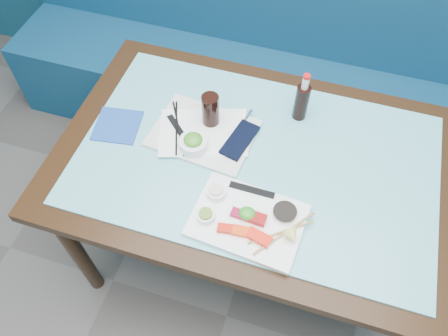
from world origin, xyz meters
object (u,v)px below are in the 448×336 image
(blue_napkin, at_px, (117,125))
(seaweed_bowl, at_px, (193,144))
(dining_table, at_px, (255,173))
(cola_glass, at_px, (210,110))
(booth_bench, at_px, (293,77))
(serving_tray, at_px, (203,133))
(cola_bottle_body, at_px, (301,102))
(sashimi_plate, at_px, (248,220))

(blue_napkin, bearing_deg, seaweed_bowl, -3.72)
(dining_table, bearing_deg, cola_glass, 153.67)
(booth_bench, distance_m, cola_glass, 0.89)
(seaweed_bowl, bearing_deg, serving_tray, 82.41)
(dining_table, xyz_separation_m, cola_glass, (-0.20, 0.10, 0.17))
(dining_table, bearing_deg, seaweed_bowl, -171.69)
(dining_table, xyz_separation_m, cola_bottle_body, (0.10, 0.23, 0.16))
(cola_glass, xyz_separation_m, blue_napkin, (-0.32, -0.11, -0.07))
(cola_bottle_body, distance_m, blue_napkin, 0.67)
(cola_bottle_body, bearing_deg, sashimi_plate, -97.51)
(seaweed_bowl, relative_size, cola_bottle_body, 0.68)
(dining_table, relative_size, serving_tray, 3.94)
(seaweed_bowl, height_order, cola_bottle_body, cola_bottle_body)
(cola_glass, bearing_deg, serving_tray, -100.30)
(sashimi_plate, bearing_deg, dining_table, 103.18)
(cola_bottle_body, bearing_deg, cola_glass, -155.82)
(cola_glass, bearing_deg, dining_table, -26.33)
(sashimi_plate, xyz_separation_m, serving_tray, (-0.24, 0.29, -0.00))
(serving_tray, xyz_separation_m, cola_bottle_body, (0.31, 0.19, 0.07))
(dining_table, bearing_deg, sashimi_plate, -81.67)
(seaweed_bowl, bearing_deg, sashimi_plate, -40.31)
(cola_glass, relative_size, blue_napkin, 0.80)
(seaweed_bowl, bearing_deg, cola_bottle_body, 39.69)
(booth_bench, relative_size, cola_bottle_body, 20.72)
(serving_tray, distance_m, seaweed_bowl, 0.08)
(dining_table, bearing_deg, serving_tray, 168.30)
(dining_table, xyz_separation_m, seaweed_bowl, (-0.22, -0.03, 0.12))
(blue_napkin, bearing_deg, serving_tray, 10.05)
(cola_glass, xyz_separation_m, cola_bottle_body, (0.30, 0.13, -0.00))
(seaweed_bowl, height_order, blue_napkin, seaweed_bowl)
(booth_bench, bearing_deg, blue_napkin, -121.44)
(seaweed_bowl, bearing_deg, dining_table, 8.31)
(serving_tray, bearing_deg, seaweed_bowl, -91.97)
(cola_bottle_body, xyz_separation_m, blue_napkin, (-0.62, -0.24, -0.07))
(serving_tray, bearing_deg, cola_bottle_body, 37.14)
(booth_bench, bearing_deg, serving_tray, -104.66)
(seaweed_bowl, relative_size, blue_napkin, 0.62)
(serving_tray, xyz_separation_m, cola_glass, (0.01, 0.05, 0.07))
(cola_glass, distance_m, cola_bottle_body, 0.33)
(sashimi_plate, xyz_separation_m, cola_glass, (-0.23, 0.35, 0.07))
(serving_tray, distance_m, cola_bottle_body, 0.37)
(seaweed_bowl, xyz_separation_m, blue_napkin, (-0.30, 0.02, -0.03))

